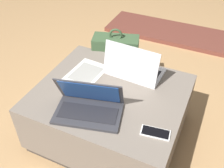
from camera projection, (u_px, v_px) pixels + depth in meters
The scene contains 8 objects.
ground_plane at pixel (111, 132), 1.86m from camera, with size 14.00×14.00×0.00m, color tan.
ottoman at pixel (111, 113), 1.74m from camera, with size 0.91×0.78×0.38m.
laptop_near at pixel (89, 106), 1.45m from camera, with size 0.41×0.31×0.22m.
laptop_far at pixel (134, 69), 1.72m from camera, with size 0.38×0.25×0.24m.
cell_phone at pixel (155, 133), 1.36m from camera, with size 0.16×0.09×0.01m.
backpack at pixel (116, 63), 2.13m from camera, with size 0.38×0.28×0.54m.
paper_sheet at pixel (86, 73), 1.76m from camera, with size 0.23×0.31×0.00m.
fireplace_hearth at pixel (170, 32), 2.95m from camera, with size 1.40×0.50×0.04m.
Camera 1 is at (0.52, -1.10, 1.45)m, focal length 42.00 mm.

